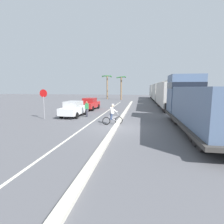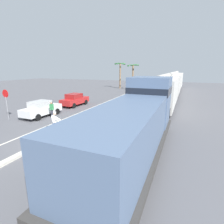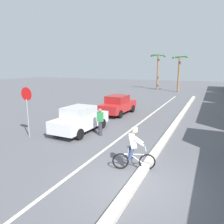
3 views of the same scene
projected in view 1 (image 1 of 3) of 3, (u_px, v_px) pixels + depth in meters
ground_plane at (116, 127)px, 13.45m from camera, size 120.00×120.00×0.00m
median_curb at (123, 115)px, 19.31m from camera, size 0.36×36.00×0.16m
lane_stripe at (102, 115)px, 19.70m from camera, size 0.14×36.00×0.01m
locomotive at (196, 105)px, 12.75m from camera, size 3.10×11.61×4.20m
hopper_car_lead at (170, 94)px, 24.59m from camera, size 2.90×10.60×4.18m
hopper_car_middle at (161, 92)px, 35.92m from camera, size 2.90×10.60×4.18m
hopper_car_trailing at (156, 91)px, 47.26m from camera, size 2.90×10.60×4.18m
parked_car_white at (74, 109)px, 18.48m from camera, size 1.94×4.25×1.62m
parked_car_red at (90, 104)px, 24.14m from camera, size 1.98×4.27×1.62m
cyclist at (112, 115)px, 14.36m from camera, size 1.62×0.71×1.71m
stop_sign at (44, 98)px, 16.67m from camera, size 0.76×0.08×2.88m
palm_tree_near at (107, 81)px, 45.40m from camera, size 2.70×2.68×6.30m
palm_tree_far at (121, 83)px, 42.45m from camera, size 2.17×2.30×5.87m
pedestrian_by_cars at (87, 109)px, 18.14m from camera, size 0.34×0.22×1.62m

